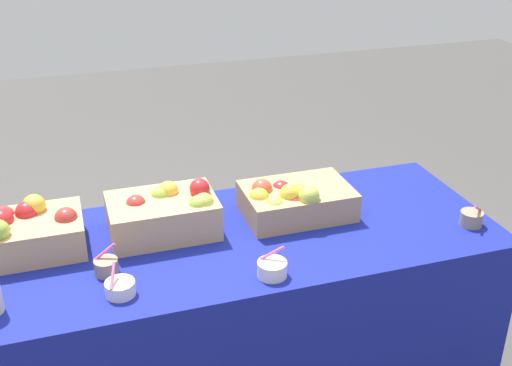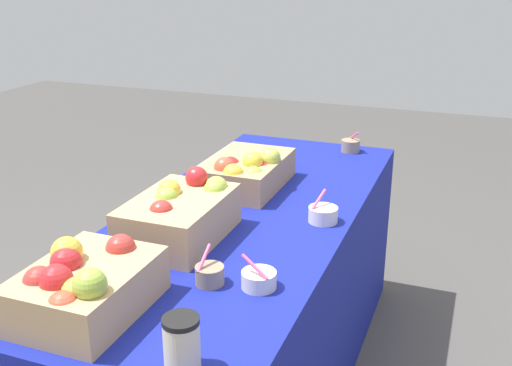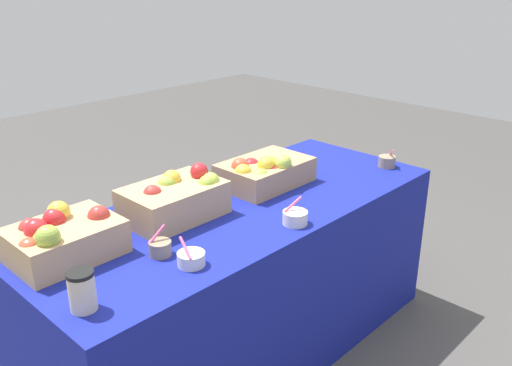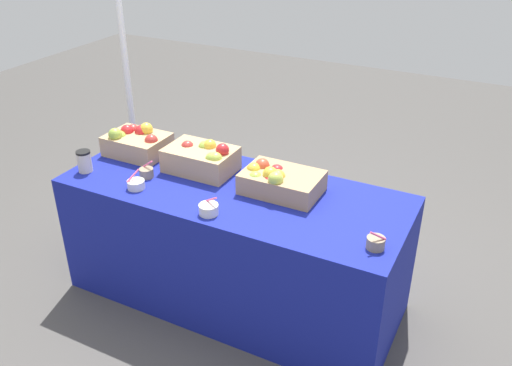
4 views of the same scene
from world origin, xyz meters
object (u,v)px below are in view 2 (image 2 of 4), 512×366
coffee_cup (182,344)px  sample_bowl_far (323,214)px  apple_crate_right (246,171)px  sample_bowl_mid (210,275)px  apple_crate_left (84,286)px  sample_bowl_near (351,146)px  apple_crate_middle (180,214)px  sample_bowl_extra (259,279)px

coffee_cup → sample_bowl_far: bearing=-5.1°
apple_crate_right → sample_bowl_mid: bearing=-165.8°
sample_bowl_mid → coffee_cup: (-0.36, -0.10, 0.04)m
apple_crate_left → sample_bowl_far: (0.76, -0.40, -0.05)m
sample_bowl_far → coffee_cup: 0.88m
sample_bowl_near → sample_bowl_far: bearing=-173.8°
apple_crate_right → sample_bowl_far: size_ratio=3.99×
apple_crate_left → apple_crate_right: 0.98m
apple_crate_middle → sample_bowl_near: size_ratio=3.77×
apple_crate_left → sample_bowl_extra: apple_crate_left is taller
sample_bowl_near → sample_bowl_far: size_ratio=1.00×
sample_bowl_mid → sample_bowl_extra: size_ratio=1.07×
sample_bowl_near → sample_bowl_far: same height
apple_crate_left → sample_bowl_far: size_ratio=3.48×
apple_crate_right → sample_bowl_extra: bearing=-155.7°
apple_crate_left → sample_bowl_mid: (0.24, -0.23, -0.05)m
sample_bowl_mid → coffee_cup: bearing=-164.0°
apple_crate_left → apple_crate_right: size_ratio=0.87×
apple_crate_middle → sample_bowl_mid: bearing=-138.5°
sample_bowl_mid → apple_crate_middle: bearing=41.5°
apple_crate_middle → coffee_cup: apple_crate_middle is taller
apple_crate_left → coffee_cup: size_ratio=2.85×
apple_crate_left → apple_crate_middle: apple_crate_middle is taller
sample_bowl_near → sample_bowl_extra: 1.31m
apple_crate_middle → coffee_cup: size_ratio=3.09×
apple_crate_left → sample_bowl_extra: size_ratio=3.70×
apple_crate_right → apple_crate_middle: bearing=177.0°
apple_crate_left → apple_crate_middle: (0.48, -0.02, 0.00)m
apple_crate_middle → apple_crate_right: apple_crate_middle is taller
apple_crate_left → sample_bowl_mid: apple_crate_left is taller
sample_bowl_far → apple_crate_middle: bearing=125.7°
sample_bowl_near → sample_bowl_extra: size_ratio=1.06×
coffee_cup → apple_crate_left: bearing=71.2°
apple_crate_right → sample_bowl_near: 0.67m
apple_crate_right → coffee_cup: size_ratio=3.27×
apple_crate_middle → sample_bowl_mid: size_ratio=3.76×
sample_bowl_mid → coffee_cup: coffee_cup is taller
apple_crate_middle → sample_bowl_far: apple_crate_middle is taller
apple_crate_middle → apple_crate_right: (0.49, -0.03, -0.01)m
apple_crate_right → sample_bowl_extra: apple_crate_right is taller
apple_crate_right → apple_crate_left: bearing=177.6°
sample_bowl_mid → sample_bowl_far: 0.55m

